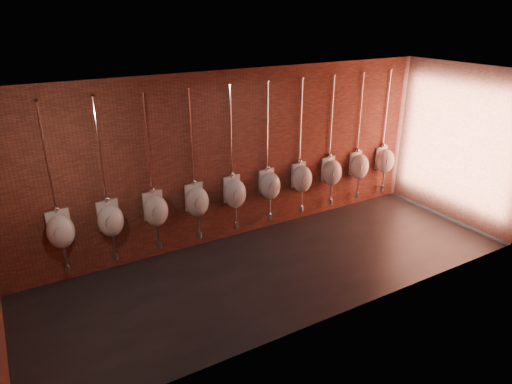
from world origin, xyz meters
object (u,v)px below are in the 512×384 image
urinal_3 (197,201)px  urinal_4 (235,193)px  urinal_2 (156,210)px  urinal_9 (385,160)px  urinal_8 (359,166)px  urinal_6 (302,178)px  urinal_0 (61,231)px  urinal_1 (110,220)px  urinal_7 (332,172)px  urinal_5 (270,185)px

urinal_3 → urinal_4: bearing=0.0°
urinal_2 → urinal_9: size_ratio=1.00×
urinal_8 → urinal_3: bearing=180.0°
urinal_6 → urinal_8: (1.54, 0.00, 0.00)m
urinal_0 → urinal_9: bearing=0.0°
urinal_1 → urinal_9: (6.14, 0.00, 0.00)m
urinal_7 → urinal_9: size_ratio=1.00×
urinal_2 → urinal_3: size_ratio=1.00×
urinal_1 → urinal_7: bearing=0.0°
urinal_1 → urinal_2: size_ratio=1.00×
urinal_2 → urinal_4: bearing=0.0°
urinal_0 → urinal_9: (6.91, 0.00, 0.00)m
urinal_6 → urinal_9: (2.30, 0.00, 0.00)m
urinal_3 → urinal_8: bearing=0.0°
urinal_0 → urinal_6: size_ratio=1.00×
urinal_0 → urinal_7: (5.38, 0.00, 0.00)m
urinal_7 → urinal_8: bearing=0.0°
urinal_6 → urinal_8: same height
urinal_0 → urinal_6: (4.61, 0.00, 0.00)m
urinal_3 → urinal_4: 0.77m
urinal_5 → urinal_8: same height
urinal_6 → urinal_8: 1.54m
urinal_0 → urinal_2: size_ratio=1.00×
urinal_3 → urinal_4: same height
urinal_2 → urinal_5: bearing=0.0°
urinal_2 → urinal_4: 1.54m
urinal_0 → urinal_7: same height
urinal_1 → urinal_3: size_ratio=1.00×
urinal_5 → urinal_3: bearing=180.0°
urinal_5 → urinal_1: bearing=180.0°
urinal_9 → urinal_7: bearing=180.0°
urinal_2 → urinal_0: bearing=180.0°
urinal_5 → urinal_9: bearing=0.0°
urinal_8 → urinal_5: bearing=180.0°
urinal_4 → urinal_9: bearing=0.0°
urinal_2 → urinal_8: bearing=0.0°
urinal_3 → urinal_4: (0.77, 0.00, 0.00)m
urinal_1 → urinal_9: 6.14m
urinal_2 → urinal_6: size_ratio=1.00×
urinal_7 → urinal_8: size_ratio=1.00×
urinal_4 → urinal_9: (3.84, 0.00, 0.00)m
urinal_7 → urinal_9: bearing=0.0°
urinal_5 → urinal_6: (0.77, 0.00, 0.00)m
urinal_1 → urinal_4: bearing=0.0°
urinal_1 → urinal_8: same height
urinal_1 → urinal_5: (3.07, 0.00, 0.00)m
urinal_8 → urinal_4: bearing=180.0°
urinal_0 → urinal_3: 2.30m
urinal_4 → urinal_7: 2.30m
urinal_4 → urinal_5: same height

